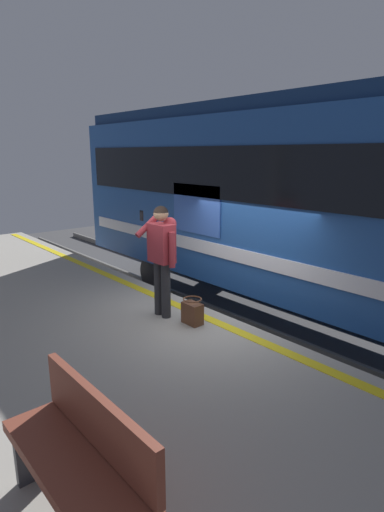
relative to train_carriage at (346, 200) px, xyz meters
name	(u,v)px	position (x,y,z in m)	size (l,w,h in m)	color
ground_plane	(213,363)	(0.83, 2.21, -2.57)	(26.14, 26.14, 0.00)	#3D3D3F
platform	(78,390)	(0.83, 4.55, -2.11)	(17.43, 4.67, 0.92)	#9E998E
safety_line	(200,315)	(0.83, 2.51, -1.65)	(17.08, 0.16, 0.01)	yellow
track_rail_near	(272,333)	(0.83, 0.71, -2.49)	(22.66, 0.08, 0.16)	slate
track_rail_far	(316,314)	(0.83, -0.72, -2.49)	(22.66, 0.08, 0.16)	slate
train_carriage	(346,200)	(0.00, 0.00, 0.00)	(12.49, 2.82, 4.06)	#1E478C
passenger	(162,252)	(1.21, 2.93, -0.66)	(0.57, 0.55, 1.68)	#262628
handbag	(192,312)	(0.67, 2.80, -1.48)	(0.30, 0.28, 0.38)	#59331E
bench	(81,456)	(-1.33, 5.51, -1.17)	(1.42, 0.44, 0.90)	brown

